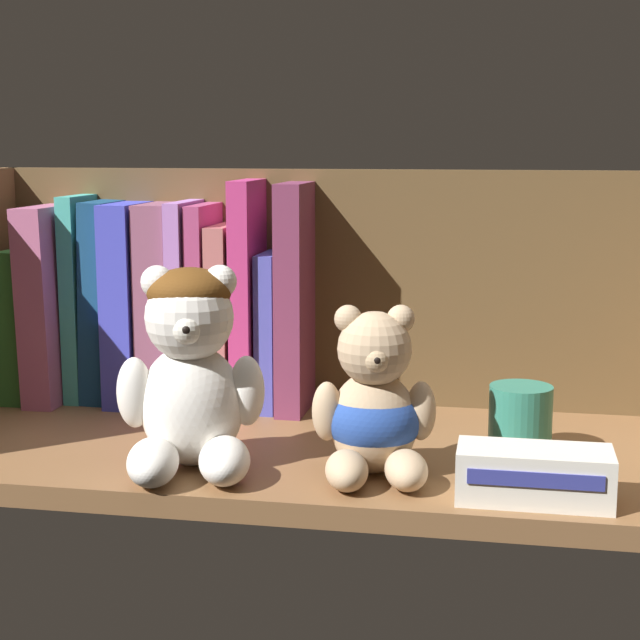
# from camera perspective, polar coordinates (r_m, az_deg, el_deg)

# --- Properties ---
(shelf_board) EXTENTS (0.76, 0.31, 0.02)m
(shelf_board) POSITION_cam_1_polar(r_m,az_deg,el_deg) (0.93, 0.53, -7.67)
(shelf_board) COLOR brown
(shelf_board) RESTS_ON ground
(shelf_back_panel) EXTENTS (0.78, 0.01, 0.27)m
(shelf_back_panel) POSITION_cam_1_polar(r_m,az_deg,el_deg) (1.06, 2.07, 1.31)
(shelf_back_panel) COLOR brown
(shelf_back_panel) RESTS_ON ground
(book_0) EXTENTS (0.03, 0.13, 0.16)m
(book_0) POSITION_cam_1_polar(r_m,az_deg,el_deg) (1.15, -15.84, -0.03)
(book_0) COLOR #30722F
(book_0) RESTS_ON shelf_board
(book_1) EXTENTS (0.04, 0.15, 0.21)m
(book_1) POSITION_cam_1_polar(r_m,az_deg,el_deg) (1.13, -14.45, 1.06)
(book_1) COLOR #B25E86
(book_1) RESTS_ON shelf_board
(book_2) EXTENTS (0.02, 0.10, 0.22)m
(book_2) POSITION_cam_1_polar(r_m,az_deg,el_deg) (1.12, -13.15, 1.29)
(book_2) COLOR teal
(book_2) RESTS_ON shelf_board
(book_3) EXTENTS (0.03, 0.10, 0.21)m
(book_3) POSITION_cam_1_polar(r_m,az_deg,el_deg) (1.11, -11.98, 1.12)
(book_3) COLOR navy
(book_3) RESTS_ON shelf_board
(book_4) EXTENTS (0.03, 0.12, 0.21)m
(book_4) POSITION_cam_1_polar(r_m,az_deg,el_deg) (1.09, -10.44, 1.04)
(book_4) COLOR #3F44CE
(book_4) RESTS_ON shelf_board
(book_5) EXTENTS (0.03, 0.12, 0.21)m
(book_5) POSITION_cam_1_polar(r_m,az_deg,el_deg) (1.08, -8.64, 0.99)
(book_5) COLOR #8A4E6B
(book_5) RESTS_ON shelf_board
(book_6) EXTENTS (0.02, 0.13, 0.21)m
(book_6) POSITION_cam_1_polar(r_m,az_deg,el_deg) (1.07, -7.22, 1.02)
(book_6) COLOR #B075CC
(book_6) RESTS_ON shelf_board
(book_7) EXTENTS (0.02, 0.12, 0.21)m
(book_7) POSITION_cam_1_polar(r_m,az_deg,el_deg) (1.07, -6.22, 0.92)
(book_7) COLOR #AB3F73
(book_7) RESTS_ON shelf_board
(book_8) EXTENTS (0.02, 0.12, 0.19)m
(book_8) POSITION_cam_1_polar(r_m,az_deg,el_deg) (1.06, -5.08, 0.34)
(book_8) COLOR #B46262
(book_8) RESTS_ON shelf_board
(book_9) EXTENTS (0.02, 0.12, 0.24)m
(book_9) POSITION_cam_1_polar(r_m,az_deg,el_deg) (1.05, -3.84, 1.52)
(book_9) COLOR #BF3376
(book_9) RESTS_ON shelf_board
(book_10) EXTENTS (0.02, 0.10, 0.16)m
(book_10) POSITION_cam_1_polar(r_m,az_deg,el_deg) (1.05, -2.60, -0.50)
(book_10) COLOR #484DB2
(book_10) RESTS_ON shelf_board
(book_11) EXTENTS (0.03, 0.12, 0.23)m
(book_11) POSITION_cam_1_polar(r_m,az_deg,el_deg) (1.04, -1.22, 1.38)
(book_11) COLOR #722F4F
(book_11) RESTS_ON shelf_board
(teddy_bear_larger) EXTENTS (0.13, 0.14, 0.17)m
(teddy_bear_larger) POSITION_cam_1_polar(r_m,az_deg,el_deg) (0.86, -7.36, -3.03)
(teddy_bear_larger) COLOR white
(teddy_bear_larger) RESTS_ON shelf_board
(teddy_bear_smaller) EXTENTS (0.11, 0.11, 0.14)m
(teddy_bear_smaller) POSITION_cam_1_polar(r_m,az_deg,el_deg) (0.84, 3.08, -5.07)
(teddy_bear_smaller) COLOR tan
(teddy_bear_smaller) RESTS_ON shelf_board
(pillar_candle) EXTENTS (0.06, 0.06, 0.06)m
(pillar_candle) POSITION_cam_1_polar(r_m,az_deg,el_deg) (0.92, 11.28, -5.55)
(pillar_candle) COLOR #2D7A66
(pillar_candle) RESTS_ON shelf_board
(small_product_box) EXTENTS (0.12, 0.05, 0.04)m
(small_product_box) POSITION_cam_1_polar(r_m,az_deg,el_deg) (0.80, 12.04, -8.58)
(small_product_box) COLOR silver
(small_product_box) RESTS_ON shelf_board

